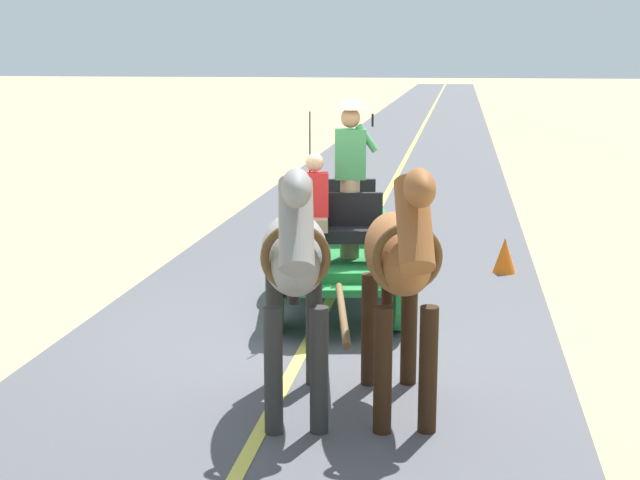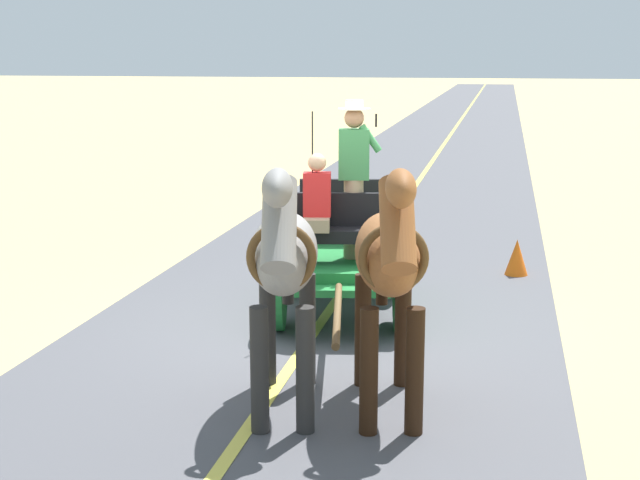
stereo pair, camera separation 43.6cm
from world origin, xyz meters
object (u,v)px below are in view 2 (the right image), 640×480
at_px(horse_drawn_carriage, 341,245).
at_px(horse_near_side, 389,261).
at_px(traffic_cone, 517,257).
at_px(horse_off_side, 284,261).

relative_size(horse_drawn_carriage, horse_near_side, 2.04).
distance_m(horse_drawn_carriage, traffic_cone, 3.13).
bearing_deg(traffic_cone, horse_near_side, 77.86).
xyz_separation_m(horse_near_side, horse_off_side, (0.86, 0.14, 0.00)).
distance_m(horse_drawn_carriage, horse_off_side, 3.10).
bearing_deg(horse_off_side, traffic_cone, -110.30).
bearing_deg(horse_off_side, horse_drawn_carriage, -88.67).
bearing_deg(horse_drawn_carriage, traffic_cone, -131.80).
xyz_separation_m(horse_drawn_carriage, traffic_cone, (-2.05, -2.29, -0.57)).
height_order(horse_drawn_carriage, horse_near_side, horse_drawn_carriage).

